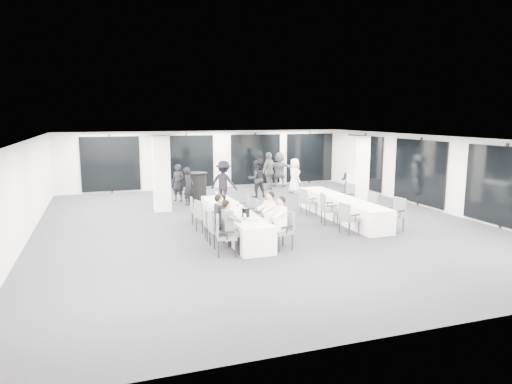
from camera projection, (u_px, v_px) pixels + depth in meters
room at (274, 177)px, 16.12m from camera, size 14.04×16.04×2.84m
column_left at (161, 174)px, 16.91m from camera, size 0.60×0.60×2.80m
column_right at (358, 173)px, 17.06m from camera, size 0.60×0.60×2.80m
banquet_table_main at (233, 221)px, 13.77m from camera, size 0.90×5.00×0.75m
banquet_table_side at (341, 208)px, 15.71m from camera, size 0.90×5.00×0.75m
cocktail_table at (197, 187)px, 18.84m from camera, size 0.88×0.88×1.21m
chair_main_left_near at (223, 233)px, 11.56m from camera, size 0.63×0.66×1.04m
chair_main_left_second at (216, 227)px, 12.32m from camera, size 0.52×0.57×0.96m
chair_main_left_mid at (210, 222)px, 13.09m from camera, size 0.47×0.52×0.88m
chair_main_left_fourth at (203, 214)px, 13.93m from camera, size 0.60×0.63×0.98m
chair_main_left_far at (195, 209)px, 15.03m from camera, size 0.48×0.52×0.87m
chair_main_right_near at (284, 228)px, 12.14m from camera, size 0.62×0.65×1.02m
chair_main_right_second at (273, 224)px, 12.90m from camera, size 0.50×0.54×0.89m
chair_main_right_mid at (262, 217)px, 13.79m from camera, size 0.49×0.54×0.89m
chair_main_right_fourth at (254, 212)px, 14.47m from camera, size 0.47×0.52×0.88m
chair_main_right_far at (245, 206)px, 15.42m from camera, size 0.52×0.55×0.87m
chair_side_left_near at (348, 216)px, 13.67m from camera, size 0.57×0.60×0.95m
chair_side_left_mid at (327, 207)px, 14.89m from camera, size 0.61×0.64×1.02m
chair_side_left_far at (307, 200)px, 16.39m from camera, size 0.53×0.57×0.94m
chair_side_right_near at (396, 212)px, 14.15m from camera, size 0.57×0.62×1.01m
chair_side_right_mid at (370, 205)px, 15.51m from camera, size 0.55×0.59×0.94m
chair_side_right_far at (347, 196)px, 16.96m from camera, size 0.58×0.63×1.04m
seated_guest_a at (230, 224)px, 11.56m from camera, size 0.50×0.38×1.44m
seated_guest_b at (222, 217)px, 12.34m from camera, size 0.50×0.38×1.44m
seated_guest_c at (278, 220)px, 12.03m from camera, size 0.50×0.38×1.44m
seated_guest_d at (268, 214)px, 12.79m from camera, size 0.50×0.38×1.44m
standing_guest_a at (188, 184)px, 18.13m from camera, size 0.75×0.79×1.71m
standing_guest_b at (257, 176)px, 19.83m from camera, size 0.90×0.57×1.84m
standing_guest_c at (224, 180)px, 18.26m from camera, size 1.41×1.34×2.00m
standing_guest_d at (269, 169)px, 21.67m from camera, size 1.39×1.26×2.07m
standing_guest_e at (294, 173)px, 21.05m from camera, size 0.57×0.89×1.78m
standing_guest_f at (280, 167)px, 22.70m from camera, size 1.96×1.37×1.99m
standing_guest_g at (178, 180)px, 18.88m from camera, size 0.82×0.81×1.76m
standing_guest_h at (349, 178)px, 19.52m from camera, size 0.91×0.98×1.74m
ice_bucket_near at (246, 212)px, 12.67m from camera, size 0.22×0.22×0.25m
ice_bucket_far at (223, 199)px, 14.78m from camera, size 0.21×0.21×0.24m
water_bottle_a at (245, 218)px, 12.03m from camera, size 0.07×0.07×0.23m
water_bottle_b at (238, 204)px, 13.94m from camera, size 0.07×0.07×0.21m
water_bottle_c at (216, 194)px, 15.64m from camera, size 0.07×0.07×0.22m
plate_a at (250, 221)px, 12.15m from camera, size 0.21×0.21×0.03m
plate_b at (256, 220)px, 12.23m from camera, size 0.20×0.20×0.03m
plate_c at (244, 213)px, 13.07m from camera, size 0.18×0.18×0.03m
wine_glass at (260, 219)px, 11.84m from camera, size 0.07×0.07×0.18m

